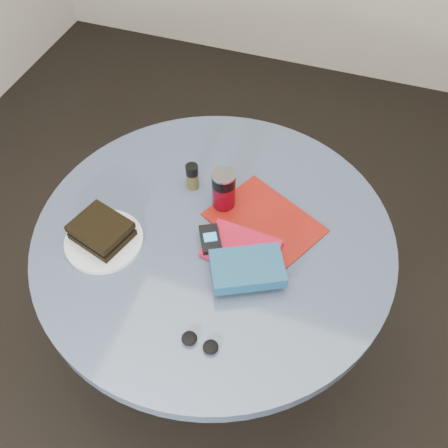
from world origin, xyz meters
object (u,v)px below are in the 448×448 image
(table, at_px, (215,265))
(plate, at_px, (104,241))
(soda_can, at_px, (224,190))
(novel, at_px, (247,269))
(magazine, at_px, (264,222))
(headphones, at_px, (200,343))
(red_book, at_px, (241,248))
(sandwich, at_px, (101,231))
(pepper_grinder, at_px, (192,176))
(mp3_player, at_px, (210,239))

(table, height_order, plate, plate)
(soda_can, xyz_separation_m, novel, (0.14, -0.21, -0.02))
(table, height_order, novel, novel)
(plate, distance_m, magazine, 0.44)
(soda_can, distance_m, headphones, 0.44)
(magazine, bearing_deg, red_book, -78.37)
(sandwich, xyz_separation_m, novel, (0.41, 0.01, 0.00))
(pepper_grinder, bearing_deg, magazine, -15.17)
(plate, bearing_deg, magazine, 27.75)
(plate, relative_size, mp3_player, 2.03)
(sandwich, bearing_deg, plate, -53.95)
(plate, bearing_deg, novel, 2.87)
(pepper_grinder, xyz_separation_m, headphones, (0.20, -0.47, -0.03))
(pepper_grinder, distance_m, headphones, 0.51)
(table, bearing_deg, plate, -154.53)
(sandwich, relative_size, pepper_grinder, 2.02)
(table, xyz_separation_m, pepper_grinder, (-0.12, 0.14, 0.21))
(pepper_grinder, height_order, magazine, pepper_grinder)
(table, bearing_deg, magazine, 32.44)
(pepper_grinder, xyz_separation_m, novel, (0.25, -0.25, -0.00))
(sandwich, distance_m, red_book, 0.38)
(plate, height_order, soda_can, soda_can)
(soda_can, xyz_separation_m, mp3_player, (0.01, -0.15, -0.03))
(table, height_order, mp3_player, mp3_player)
(novel, bearing_deg, magazine, 65.30)
(sandwich, distance_m, pepper_grinder, 0.31)
(sandwich, height_order, novel, sandwich)
(soda_can, distance_m, novel, 0.26)
(red_book, bearing_deg, headphones, -87.34)
(table, xyz_separation_m, headphones, (0.08, -0.32, 0.17))
(table, relative_size, soda_can, 7.97)
(sandwich, xyz_separation_m, pepper_grinder, (0.16, 0.26, 0.00))
(novel, distance_m, headphones, 0.22)
(table, height_order, pepper_grinder, pepper_grinder)
(headphones, bearing_deg, soda_can, 101.77)
(table, xyz_separation_m, red_book, (0.09, -0.04, 0.18))
(mp3_player, bearing_deg, magazine, 46.30)
(pepper_grinder, xyz_separation_m, mp3_player, (0.12, -0.19, -0.01))
(soda_can, bearing_deg, plate, -138.28)
(soda_can, height_order, pepper_grinder, soda_can)
(red_book, bearing_deg, magazine, 78.89)
(novel, distance_m, mp3_player, 0.14)
(novel, bearing_deg, pepper_grinder, 107.67)
(table, relative_size, novel, 5.47)
(soda_can, relative_size, novel, 0.69)
(mp3_player, distance_m, headphones, 0.29)
(pepper_grinder, height_order, mp3_player, pepper_grinder)
(plate, bearing_deg, pepper_grinder, 60.60)
(table, distance_m, novel, 0.26)
(sandwich, xyz_separation_m, headphones, (0.36, -0.20, -0.03))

